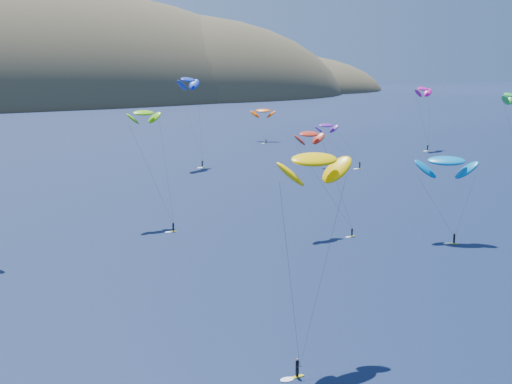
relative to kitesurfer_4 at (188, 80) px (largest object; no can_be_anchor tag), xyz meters
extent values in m
ellipsoid|color=#3D3526|center=(151.68, 370.51, -35.31)|extent=(320.00, 220.00, 156.00)
ellipsoid|color=#3D3526|center=(271.68, 410.51, -30.99)|extent=(240.00, 180.00, 84.00)
cube|color=gold|center=(-50.75, -139.96, -25.91)|extent=(1.53, 0.49, 0.08)
cylinder|color=black|center=(-50.75, -139.96, -24.96)|extent=(0.35, 0.35, 1.62)
sphere|color=#8C6047|center=(-50.75, -139.96, -24.02)|extent=(0.27, 0.27, 0.27)
ellipsoid|color=#FFCC00|center=(-44.58, -133.44, -4.42)|extent=(9.29, 4.59, 5.10)
cube|color=gold|center=(-37.33, -75.55, -25.91)|extent=(1.38, 0.54, 0.07)
cylinder|color=black|center=(-37.33, -75.55, -25.06)|extent=(0.32, 0.32, 1.44)
sphere|color=#8C6047|center=(-37.33, -75.55, -24.23)|extent=(0.24, 0.24, 0.24)
ellipsoid|color=#64C50C|center=(-38.60, -64.85, -4.11)|extent=(7.19, 3.93, 3.84)
cube|color=gold|center=(1.79, -5.36, -25.90)|extent=(1.61, 1.33, 0.09)
cylinder|color=black|center=(1.79, -5.36, -24.88)|extent=(0.38, 0.38, 1.75)
sphere|color=#8C6047|center=(1.79, -5.36, -23.86)|extent=(0.29, 0.29, 0.29)
ellipsoid|color=#1130B1|center=(0.00, 0.01, 0.05)|extent=(11.16, 9.82, 5.73)
cube|color=gold|center=(2.52, -108.49, -25.91)|extent=(1.38, 1.24, 0.08)
cylinder|color=black|center=(2.52, -108.49, -25.01)|extent=(0.34, 0.34, 1.54)
sphere|color=#8C6047|center=(2.52, -108.49, -24.11)|extent=(0.26, 0.26, 0.26)
ellipsoid|color=#006CAE|center=(4.07, -104.05, -11.71)|extent=(11.14, 10.38, 5.82)
cube|color=gold|center=(41.38, -30.90, -25.91)|extent=(1.63, 0.65, 0.09)
cylinder|color=black|center=(41.38, -30.90, -24.91)|extent=(0.37, 0.37, 1.69)
sphere|color=#8C6047|center=(41.38, -30.90, -23.93)|extent=(0.28, 0.28, 0.28)
ellipsoid|color=#591C92|center=(35.87, -21.12, -13.57)|extent=(7.90, 4.41, 4.20)
cube|color=gold|center=(87.78, -9.61, -25.90)|extent=(1.70, 0.93, 0.09)
cylinder|color=black|center=(87.78, -9.61, -24.88)|extent=(0.38, 0.38, 1.74)
sphere|color=#8C6047|center=(87.78, -9.61, -23.87)|extent=(0.29, 0.29, 0.29)
ellipsoid|color=#CA0992|center=(89.74, -3.96, -4.46)|extent=(10.28, 6.96, 5.25)
cube|color=gold|center=(-10.07, -95.33, -25.91)|extent=(1.27, 0.50, 0.07)
cylinder|color=black|center=(-10.07, -95.33, -25.14)|extent=(0.29, 0.29, 1.32)
sphere|color=#8C6047|center=(-10.07, -95.33, -24.38)|extent=(0.22, 0.22, 0.22)
ellipsoid|color=red|center=(-14.88, -87.88, -7.37)|extent=(6.92, 3.84, 3.68)
cube|color=gold|center=(48.66, 36.84, -25.91)|extent=(1.34, 1.14, 0.08)
cylinder|color=black|center=(48.66, 36.84, -25.05)|extent=(0.32, 0.32, 1.47)
sphere|color=#8C6047|center=(48.66, 36.84, -24.19)|extent=(0.25, 0.25, 0.25)
ellipsoid|color=#EC5203|center=(52.70, 46.23, -14.06)|extent=(10.03, 9.02, 5.19)
ellipsoid|color=green|center=(63.23, -65.74, -3.17)|extent=(9.23, 6.96, 4.67)
camera|label=1|loc=(-88.30, -197.79, 6.60)|focal=50.00mm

